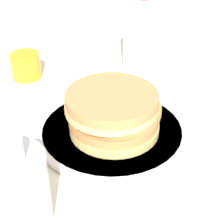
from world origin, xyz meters
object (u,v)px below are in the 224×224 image
plate (112,131)px  juice_glass (26,66)px  water_bottle_near (141,37)px  cream_jug (6,191)px  water_bottle_far (156,9)px  pancake_stack (113,112)px

plate → juice_glass: (-0.01, -0.29, 0.02)m
plate → juice_glass: 0.29m
water_bottle_near → cream_jug: bearing=20.9°
cream_jug → water_bottle_near: (-0.44, -0.17, 0.03)m
water_bottle_near → water_bottle_far: 0.17m
plate → water_bottle_far: size_ratio=1.25×
pancake_stack → juice_glass: size_ratio=2.60×
plate → juice_glass: juice_glass is taller
water_bottle_near → juice_glass: bearing=-41.8°
cream_jug → water_bottle_near: water_bottle_near is taller
pancake_stack → water_bottle_near: (-0.21, -0.12, 0.04)m
water_bottle_near → water_bottle_far: water_bottle_far is taller
plate → water_bottle_far: 0.41m
cream_jug → water_bottle_far: (-0.58, -0.25, 0.04)m
plate → water_bottle_far: (-0.35, -0.20, 0.10)m
plate → pancake_stack: 0.04m
cream_jug → water_bottle_far: size_ratio=0.65×
plate → pancake_stack: bearing=67.2°
plate → cream_jug: size_ratio=1.93×
cream_jug → plate: bearing=-168.0°
water_bottle_far → plate: bearing=29.6°
pancake_stack → juice_glass: 0.30m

